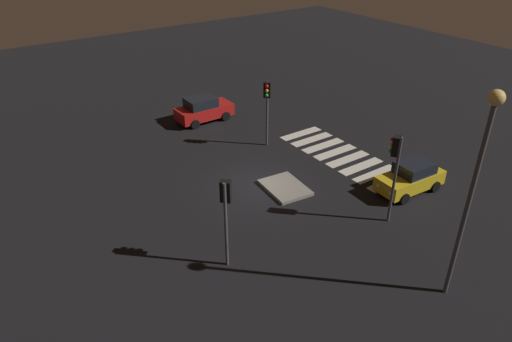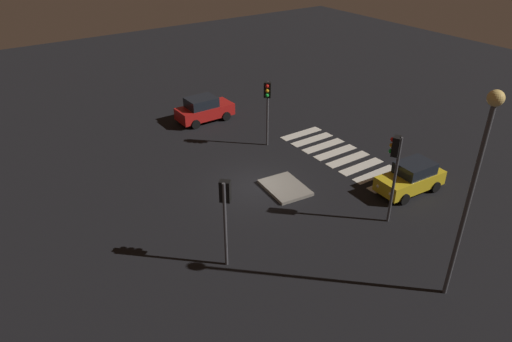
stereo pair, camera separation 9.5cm
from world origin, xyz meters
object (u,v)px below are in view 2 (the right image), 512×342
(street_lamp, at_px, (477,168))
(traffic_light_east, at_px, (267,98))
(traffic_light_west, at_px, (225,202))
(car_yellow, at_px, (411,178))
(traffic_island, at_px, (285,188))
(car_red, at_px, (204,109))
(traffic_light_south, at_px, (395,159))

(street_lamp, bearing_deg, traffic_light_east, -7.01)
(traffic_light_east, distance_m, traffic_light_west, 11.81)
(traffic_light_east, xyz_separation_m, street_lamp, (-15.10, 1.86, 2.51))
(traffic_light_west, bearing_deg, car_yellow, -47.26)
(traffic_island, xyz_separation_m, car_red, (11.02, -0.98, 0.80))
(car_red, bearing_deg, traffic_light_west, -116.00)
(traffic_island, xyz_separation_m, traffic_light_east, (5.01, -2.33, 3.22))
(traffic_light_south, distance_m, street_lamp, 5.70)
(traffic_island, height_order, car_yellow, car_yellow)
(car_yellow, bearing_deg, traffic_light_east, -66.70)
(traffic_light_east, height_order, street_lamp, street_lamp)
(traffic_island, height_order, car_red, car_red)
(car_red, xyz_separation_m, car_yellow, (-15.05, -4.60, -0.06))
(car_red, xyz_separation_m, traffic_light_west, (-14.49, 6.87, 2.27))
(traffic_light_south, distance_m, traffic_light_east, 10.23)
(traffic_light_south, xyz_separation_m, street_lamp, (-4.87, 1.85, 2.31))
(traffic_light_south, xyz_separation_m, traffic_light_west, (1.76, 8.21, -0.34))
(traffic_light_south, relative_size, traffic_light_west, 1.11)
(traffic_light_east, relative_size, street_lamp, 0.50)
(car_red, distance_m, car_yellow, 15.73)
(traffic_light_east, bearing_deg, car_yellow, 62.14)
(traffic_island, bearing_deg, street_lamp, -177.29)
(street_lamp, bearing_deg, car_yellow, -40.09)
(traffic_island, distance_m, street_lamp, 11.61)
(traffic_light_south, distance_m, traffic_light_west, 8.40)
(traffic_light_east, height_order, traffic_light_west, traffic_light_east)
(traffic_island, relative_size, traffic_light_west, 0.70)
(traffic_island, xyz_separation_m, traffic_light_west, (-3.47, 5.88, 3.07))
(car_red, xyz_separation_m, traffic_light_east, (-6.01, -1.35, 2.42))
(traffic_light_south, relative_size, street_lamp, 0.53)
(street_lamp, bearing_deg, traffic_island, 2.71)
(traffic_light_south, bearing_deg, car_yellow, -98.62)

